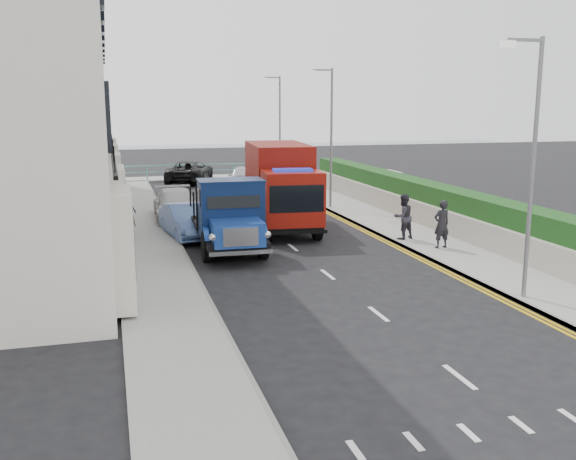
{
  "coord_description": "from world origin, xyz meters",
  "views": [
    {
      "loc": [
        -6.49,
        -16.55,
        5.36
      ],
      "look_at": [
        -1.15,
        2.54,
        1.4
      ],
      "focal_mm": 40.0,
      "sensor_mm": 36.0,
      "label": 1
    }
  ],
  "objects_px": {
    "lamp_mid": "(329,130)",
    "parked_car_front": "(221,231)",
    "red_lorry": "(281,184)",
    "lamp_far": "(278,124)",
    "pedestrian_east_near": "(442,224)",
    "lamp_near": "(530,155)",
    "bedford_lorry": "(230,221)"
  },
  "relations": [
    {
      "from": "parked_car_front",
      "to": "pedestrian_east_near",
      "type": "bearing_deg",
      "value": -12.98
    },
    {
      "from": "lamp_near",
      "to": "red_lorry",
      "type": "relative_size",
      "value": 0.99
    },
    {
      "from": "pedestrian_east_near",
      "to": "red_lorry",
      "type": "bearing_deg",
      "value": -59.63
    },
    {
      "from": "pedestrian_east_near",
      "to": "bedford_lorry",
      "type": "bearing_deg",
      "value": -18.58
    },
    {
      "from": "lamp_near",
      "to": "lamp_far",
      "type": "xyz_separation_m",
      "value": [
        0.0,
        26.0,
        0.0
      ]
    },
    {
      "from": "lamp_mid",
      "to": "parked_car_front",
      "type": "height_order",
      "value": "lamp_mid"
    },
    {
      "from": "lamp_far",
      "to": "red_lorry",
      "type": "xyz_separation_m",
      "value": [
        -3.59,
        -14.09,
        -2.09
      ]
    },
    {
      "from": "lamp_near",
      "to": "bedford_lorry",
      "type": "relative_size",
      "value": 1.22
    },
    {
      "from": "lamp_mid",
      "to": "pedestrian_east_near",
      "type": "height_order",
      "value": "lamp_mid"
    },
    {
      "from": "lamp_mid",
      "to": "parked_car_front",
      "type": "distance_m",
      "value": 10.55
    },
    {
      "from": "lamp_far",
      "to": "parked_car_front",
      "type": "bearing_deg",
      "value": -111.32
    },
    {
      "from": "lamp_near",
      "to": "lamp_far",
      "type": "distance_m",
      "value": 26.0
    },
    {
      "from": "lamp_far",
      "to": "parked_car_front",
      "type": "height_order",
      "value": "lamp_far"
    },
    {
      "from": "lamp_near",
      "to": "lamp_far",
      "type": "height_order",
      "value": "same"
    },
    {
      "from": "lamp_far",
      "to": "bedford_lorry",
      "type": "xyz_separation_m",
      "value": [
        -6.61,
        -18.43,
        -2.77
      ]
    },
    {
      "from": "lamp_near",
      "to": "parked_car_front",
      "type": "distance_m",
      "value": 11.48
    },
    {
      "from": "lamp_far",
      "to": "bedford_lorry",
      "type": "height_order",
      "value": "lamp_far"
    },
    {
      "from": "red_lorry",
      "to": "parked_car_front",
      "type": "bearing_deg",
      "value": -128.76
    },
    {
      "from": "bedford_lorry",
      "to": "parked_car_front",
      "type": "xyz_separation_m",
      "value": [
        -0.17,
        1.07,
        -0.58
      ]
    },
    {
      "from": "lamp_mid",
      "to": "pedestrian_east_near",
      "type": "xyz_separation_m",
      "value": [
        0.89,
        -10.0,
        -3.0
      ]
    },
    {
      "from": "lamp_far",
      "to": "lamp_mid",
      "type": "bearing_deg",
      "value": -90.0
    },
    {
      "from": "lamp_near",
      "to": "lamp_mid",
      "type": "bearing_deg",
      "value": 90.0
    },
    {
      "from": "bedford_lorry",
      "to": "red_lorry",
      "type": "distance_m",
      "value": 5.33
    },
    {
      "from": "lamp_near",
      "to": "red_lorry",
      "type": "height_order",
      "value": "lamp_near"
    },
    {
      "from": "red_lorry",
      "to": "lamp_far",
      "type": "bearing_deg",
      "value": 81.21
    },
    {
      "from": "lamp_near",
      "to": "red_lorry",
      "type": "xyz_separation_m",
      "value": [
        -3.59,
        11.91,
        -2.09
      ]
    },
    {
      "from": "lamp_far",
      "to": "pedestrian_east_near",
      "type": "relative_size",
      "value": 3.97
    },
    {
      "from": "parked_car_front",
      "to": "bedford_lorry",
      "type": "bearing_deg",
      "value": -75.14
    },
    {
      "from": "red_lorry",
      "to": "bedford_lorry",
      "type": "bearing_deg",
      "value": -119.35
    },
    {
      "from": "bedford_lorry",
      "to": "pedestrian_east_near",
      "type": "xyz_separation_m",
      "value": [
        7.5,
        -1.57,
        -0.23
      ]
    },
    {
      "from": "bedford_lorry",
      "to": "red_lorry",
      "type": "height_order",
      "value": "red_lorry"
    },
    {
      "from": "bedford_lorry",
      "to": "lamp_near",
      "type": "bearing_deg",
      "value": -46.99
    }
  ]
}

